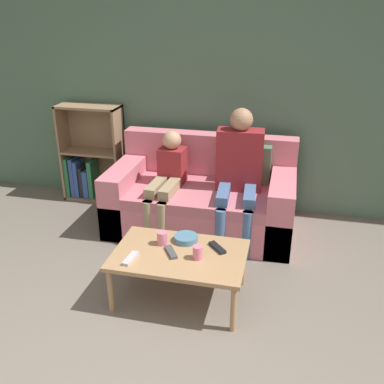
{
  "coord_description": "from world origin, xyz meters",
  "views": [
    {
      "loc": [
        0.86,
        -1.4,
        1.99
      ],
      "look_at": [
        0.16,
        1.64,
        0.61
      ],
      "focal_mm": 40.0,
      "sensor_mm": 36.0,
      "label": 1
    }
  ],
  "objects_px": {
    "cup_near": "(198,252)",
    "bookshelf": "(90,160)",
    "couch": "(203,199)",
    "person_adult": "(239,166)",
    "person_child": "(167,177)",
    "coffee_table": "(180,258)",
    "tv_remote_2": "(130,258)",
    "tv_remote_1": "(217,248)",
    "snack_bowl": "(186,238)",
    "cup_far": "(162,238)",
    "tv_remote_0": "(171,252)"
  },
  "relations": [
    {
      "from": "person_adult",
      "to": "cup_far",
      "type": "height_order",
      "value": "person_adult"
    },
    {
      "from": "couch",
      "to": "person_adult",
      "type": "height_order",
      "value": "person_adult"
    },
    {
      "from": "person_child",
      "to": "cup_far",
      "type": "bearing_deg",
      "value": -73.03
    },
    {
      "from": "coffee_table",
      "to": "cup_far",
      "type": "bearing_deg",
      "value": 149.63
    },
    {
      "from": "cup_near",
      "to": "cup_far",
      "type": "distance_m",
      "value": 0.32
    },
    {
      "from": "person_child",
      "to": "tv_remote_2",
      "type": "xyz_separation_m",
      "value": [
        0.06,
        -1.15,
        -0.15
      ]
    },
    {
      "from": "cup_far",
      "to": "snack_bowl",
      "type": "bearing_deg",
      "value": 27.63
    },
    {
      "from": "cup_far",
      "to": "tv_remote_1",
      "type": "height_order",
      "value": "cup_far"
    },
    {
      "from": "person_adult",
      "to": "person_child",
      "type": "relative_size",
      "value": 1.26
    },
    {
      "from": "bookshelf",
      "to": "cup_far",
      "type": "xyz_separation_m",
      "value": [
        1.25,
        -1.45,
        0.0
      ]
    },
    {
      "from": "person_child",
      "to": "cup_near",
      "type": "bearing_deg",
      "value": -60.13
    },
    {
      "from": "person_child",
      "to": "cup_far",
      "type": "relative_size",
      "value": 9.26
    },
    {
      "from": "cup_near",
      "to": "bookshelf",
      "type": "bearing_deg",
      "value": 134.41
    },
    {
      "from": "person_adult",
      "to": "cup_far",
      "type": "bearing_deg",
      "value": -117.84
    },
    {
      "from": "tv_remote_1",
      "to": "cup_near",
      "type": "bearing_deg",
      "value": -167.07
    },
    {
      "from": "person_adult",
      "to": "snack_bowl",
      "type": "distance_m",
      "value": 0.96
    },
    {
      "from": "tv_remote_1",
      "to": "couch",
      "type": "bearing_deg",
      "value": 65.74
    },
    {
      "from": "person_adult",
      "to": "cup_near",
      "type": "xyz_separation_m",
      "value": [
        -0.13,
        -1.09,
        -0.25
      ]
    },
    {
      "from": "coffee_table",
      "to": "tv_remote_2",
      "type": "distance_m",
      "value": 0.35
    },
    {
      "from": "person_child",
      "to": "cup_far",
      "type": "height_order",
      "value": "person_child"
    },
    {
      "from": "person_adult",
      "to": "tv_remote_1",
      "type": "distance_m",
      "value": 0.98
    },
    {
      "from": "tv_remote_1",
      "to": "snack_bowl",
      "type": "bearing_deg",
      "value": 125.13
    },
    {
      "from": "bookshelf",
      "to": "cup_near",
      "type": "distance_m",
      "value": 2.21
    },
    {
      "from": "person_adult",
      "to": "cup_far",
      "type": "distance_m",
      "value": 1.08
    },
    {
      "from": "coffee_table",
      "to": "tv_remote_2",
      "type": "xyz_separation_m",
      "value": [
        -0.31,
        -0.16,
        0.05
      ]
    },
    {
      "from": "cup_near",
      "to": "person_adult",
      "type": "bearing_deg",
      "value": 83.02
    },
    {
      "from": "cup_near",
      "to": "tv_remote_0",
      "type": "height_order",
      "value": "cup_near"
    },
    {
      "from": "person_child",
      "to": "tv_remote_1",
      "type": "xyz_separation_m",
      "value": [
        0.62,
        -0.87,
        -0.15
      ]
    },
    {
      "from": "couch",
      "to": "cup_near",
      "type": "xyz_separation_m",
      "value": [
        0.2,
        -1.17,
        0.14
      ]
    },
    {
      "from": "coffee_table",
      "to": "person_child",
      "type": "bearing_deg",
      "value": 110.54
    },
    {
      "from": "tv_remote_2",
      "to": "cup_far",
      "type": "bearing_deg",
      "value": 64.59
    },
    {
      "from": "couch",
      "to": "tv_remote_1",
      "type": "bearing_deg",
      "value": -72.73
    },
    {
      "from": "cup_far",
      "to": "tv_remote_0",
      "type": "relative_size",
      "value": 0.59
    },
    {
      "from": "bookshelf",
      "to": "snack_bowl",
      "type": "relative_size",
      "value": 5.92
    },
    {
      "from": "person_adult",
      "to": "tv_remote_0",
      "type": "height_order",
      "value": "person_adult"
    },
    {
      "from": "cup_near",
      "to": "person_child",
      "type": "bearing_deg",
      "value": 116.39
    },
    {
      "from": "couch",
      "to": "cup_near",
      "type": "distance_m",
      "value": 1.19
    },
    {
      "from": "couch",
      "to": "cup_near",
      "type": "relative_size",
      "value": 17.6
    },
    {
      "from": "couch",
      "to": "tv_remote_0",
      "type": "relative_size",
      "value": 10.03
    },
    {
      "from": "bookshelf",
      "to": "person_adult",
      "type": "distance_m",
      "value": 1.77
    },
    {
      "from": "snack_bowl",
      "to": "couch",
      "type": "bearing_deg",
      "value": 94.11
    },
    {
      "from": "couch",
      "to": "bookshelf",
      "type": "relative_size",
      "value": 1.64
    },
    {
      "from": "coffee_table",
      "to": "person_child",
      "type": "height_order",
      "value": "person_child"
    },
    {
      "from": "coffee_table",
      "to": "couch",
      "type": "bearing_deg",
      "value": 93.26
    },
    {
      "from": "tv_remote_2",
      "to": "snack_bowl",
      "type": "relative_size",
      "value": 0.99
    },
    {
      "from": "bookshelf",
      "to": "coffee_table",
      "type": "bearing_deg",
      "value": -47.58
    },
    {
      "from": "person_adult",
      "to": "tv_remote_1",
      "type": "xyz_separation_m",
      "value": [
        -0.02,
        -0.93,
        -0.29
      ]
    },
    {
      "from": "cup_far",
      "to": "tv_remote_0",
      "type": "bearing_deg",
      "value": -47.87
    },
    {
      "from": "couch",
      "to": "person_child",
      "type": "distance_m",
      "value": 0.42
    },
    {
      "from": "bookshelf",
      "to": "cup_near",
      "type": "xyz_separation_m",
      "value": [
        1.54,
        -1.58,
        -0.0
      ]
    }
  ]
}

